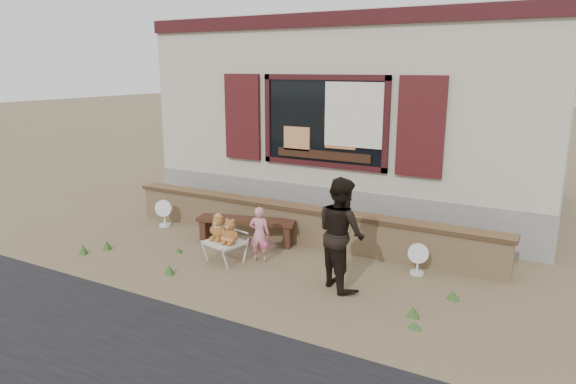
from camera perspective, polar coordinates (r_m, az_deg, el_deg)
The scene contains 12 objects.
ground at distance 8.36m, azimuth -2.02°, elevation -7.53°, with size 80.00×80.00×0.00m, color brown.
shopfront at distance 11.90m, azimuth 9.28°, elevation 8.58°, with size 8.04×5.13×4.00m.
brick_wall at distance 9.07m, azimuth 1.24°, elevation -3.52°, with size 7.10×0.36×0.67m.
bench at distance 9.05m, azimuth -4.67°, elevation -3.71°, with size 1.78×0.83×0.45m.
folding_chair at distance 8.23m, azimuth -7.02°, elevation -5.65°, with size 0.66×0.61×0.35m.
teddy_bear_left at distance 8.25m, azimuth -7.72°, elevation -3.86°, with size 0.30×0.26×0.41m, color brown, non-canonical shape.
teddy_bear_right at distance 8.05m, azimuth -6.41°, elevation -4.28°, with size 0.30×0.26×0.41m, color brown, non-canonical shape.
child at distance 8.18m, azimuth -3.19°, elevation -4.68°, with size 0.33×0.21×0.90m, color pink.
adult at distance 7.16m, azimuth 5.91°, elevation -4.56°, with size 0.77×0.60×1.58m, color black.
fan_left at distance 10.27m, azimuth -13.58°, elevation -2.27°, with size 0.34×0.23×0.54m.
fan_right at distance 7.96m, azimuth 14.22°, elevation -7.17°, with size 0.32×0.21×0.49m.
grass_tufts at distance 7.83m, azimuth -4.66°, elevation -8.53°, with size 5.90×1.80×0.16m.
Camera 1 is at (4.05, -6.65, 3.03)m, focal length 32.00 mm.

